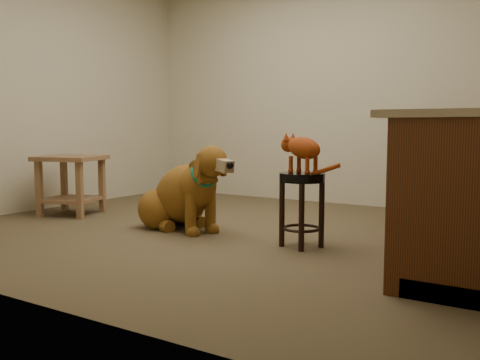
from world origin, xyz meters
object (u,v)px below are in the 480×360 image
Objects in this scene: wood_stool at (421,195)px; padded_stool at (302,195)px; side_table at (71,176)px; golden_retriever at (184,196)px; tabby_kitten at (301,149)px.

padded_stool is at bearing -130.28° from wood_stool.
padded_stool is at bearing -1.51° from side_table.
wood_stool is 1.88m from golden_retriever.
golden_retriever reaches higher than padded_stool.
padded_stool is 0.81× the size of wood_stool.
wood_stool is at bearing 39.04° from golden_retriever.
wood_stool reaches higher than side_table.
tabby_kitten is (-0.01, 0.00, 0.32)m from padded_stool.
wood_stool is at bearing 68.27° from tabby_kitten.
padded_stool is 0.46× the size of golden_retriever.
golden_retriever is (-1.11, 0.05, -0.09)m from padded_stool.
padded_stool is at bearing -5.72° from tabby_kitten.
wood_stool is (0.64, 0.75, -0.04)m from padded_stool.
golden_retriever is (-1.75, -0.70, -0.05)m from wood_stool.
wood_stool is 1.32× the size of tabby_kitten.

